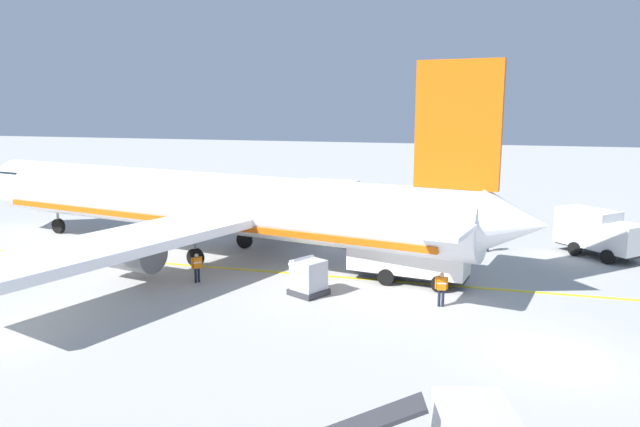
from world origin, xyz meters
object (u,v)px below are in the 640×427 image
Objects in this scene: crew_marshaller at (197,265)px; crew_loader_right at (441,287)px; airliner_foreground at (208,204)px; service_truck_catering at (406,253)px; cargo_container_mid at (440,244)px; crew_loader_left at (487,236)px; service_truck_fuel at (598,232)px; cargo_container_near at (347,232)px; cargo_container_far at (308,277)px.

crew_marshaller is 0.96× the size of crew_loader_right.
airliner_foreground reaches higher than service_truck_catering.
service_truck_catering is 4.33m from crew_loader_right.
airliner_foreground is 16.63m from crew_loader_right.
crew_loader_left is at bearing -46.85° from cargo_container_mid.
cargo_container_mid is at bearing 109.06° from service_truck_fuel.
airliner_foreground is 7.75× the size of service_truck_fuel.
cargo_container_far is (-11.05, -0.48, -0.03)m from cargo_container_near.
crew_loader_right is (-11.87, 2.12, -0.04)m from crew_loader_left.
crew_loader_left reaches higher than crew_marshaller.
crew_loader_left is (11.79, -8.88, 0.13)m from cargo_container_far.
airliner_foreground reaches higher than cargo_container_near.
cargo_container_mid reaches higher than crew_marshaller.
service_truck_catering is (-8.83, 11.15, 0.03)m from service_truck_fuel.
crew_loader_left is (-0.65, 6.83, -0.56)m from service_truck_fuel.
cargo_container_mid is (-1.97, -6.48, -0.03)m from cargo_container_near.
airliner_foreground is at bearing 101.46° from cargo_container_mid.
airliner_foreground reaches higher than crew_loader_right.
airliner_foreground is 9.69m from cargo_container_near.
service_truck_fuel is at bearing -61.62° from crew_marshaller.
crew_loader_left is at bearing -85.50° from cargo_container_near.
crew_marshaller is (-12.01, 22.23, -0.64)m from service_truck_fuel.
cargo_container_mid is 1.26× the size of crew_loader_left.
airliner_foreground reaches higher than service_truck_fuel.
service_truck_fuel is 6.88m from crew_loader_left.
cargo_container_near is 11.06m from cargo_container_far.
airliner_foreground is 23.45× the size of crew_loader_left.
airliner_foreground is at bearing 54.06° from cargo_container_far.
crew_loader_left is at bearing 95.43° from service_truck_fuel.
cargo_container_mid is 1.01× the size of cargo_container_far.
crew_loader_left is 12.05m from crew_loader_right.
cargo_container_far is at bearing -177.49° from cargo_container_near.
service_truck_catering is 5.86m from cargo_container_far.
cargo_container_near is 6.77m from cargo_container_mid.
cargo_container_far is (-3.61, 4.56, -0.71)m from service_truck_catering.
crew_loader_right is at bearing -90.63° from cargo_container_far.
cargo_container_near reaches higher than crew_loader_left.
crew_loader_left is (8.18, -4.32, -0.59)m from service_truck_catering.
airliner_foreground is 18.41m from crew_loader_left.
service_truck_fuel is (6.29, -24.19, -1.79)m from airliner_foreground.
cargo_container_mid is at bearing -78.54° from airliner_foreground.
crew_loader_left reaches higher than crew_loader_right.
airliner_foreground is at bearing 78.97° from service_truck_catering.
crew_loader_right is at bearing -92.18° from crew_marshaller.
crew_loader_left is 1.03× the size of crew_loader_right.
airliner_foreground is 6.15× the size of service_truck_catering.
cargo_container_mid is (2.93, -14.48, -2.46)m from airliner_foreground.
airliner_foreground reaches higher than crew_loader_left.
airliner_foreground reaches higher than crew_marshaller.
cargo_container_near is at bearing 34.11° from service_truck_catering.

